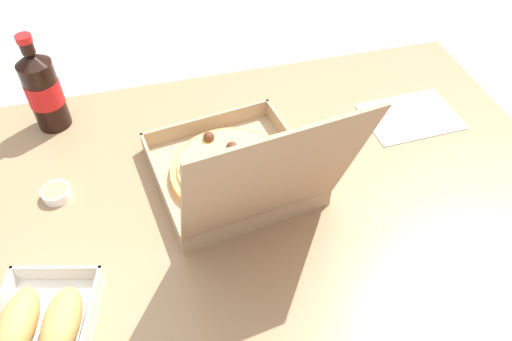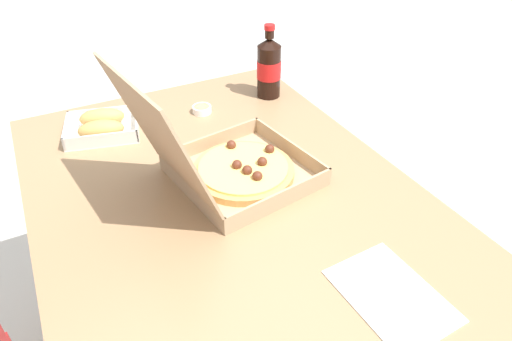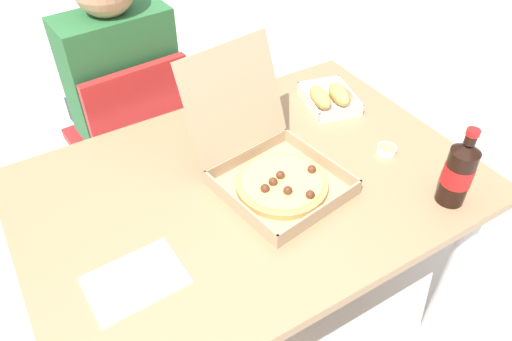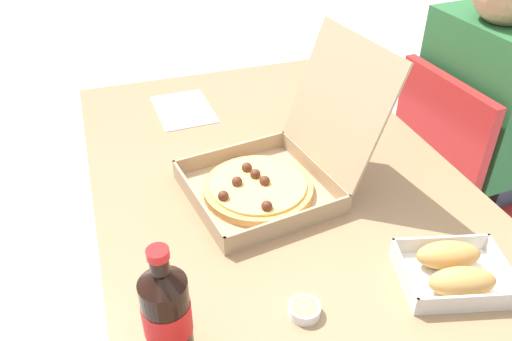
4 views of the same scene
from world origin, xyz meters
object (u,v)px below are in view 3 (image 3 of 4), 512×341
bread_side_box (329,97)px  cola_bottle (459,172)px  pizza_box_open (273,168)px  paper_menu (135,280)px  diner_person (119,85)px  dipping_sauce_cup (386,150)px  chair (135,139)px

bread_side_box → cola_bottle: 0.52m
pizza_box_open → paper_menu: 0.45m
cola_bottle → paper_menu: 0.81m
diner_person → dipping_sauce_cup: size_ratio=20.54×
paper_menu → dipping_sauce_cup: 0.78m
chair → bread_side_box: bearing=-41.0°
pizza_box_open → bread_side_box: (0.36, 0.22, -0.02)m
chair → cola_bottle: bearing=-61.7°
chair → bread_side_box: 0.75m
cola_bottle → dipping_sauce_cup: bearing=91.8°
paper_menu → diner_person: bearing=71.0°
chair → pizza_box_open: size_ratio=1.92×
diner_person → bread_side_box: size_ratio=5.20×
cola_bottle → pizza_box_open: bearing=140.2°
diner_person → bread_side_box: bearing=-44.2°
paper_menu → dipping_sauce_cup: (0.78, 0.05, 0.01)m
chair → paper_menu: 0.87m
dipping_sauce_cup → diner_person: bearing=123.0°
bread_side_box → cola_bottle: bearing=-90.7°
bread_side_box → cola_bottle: size_ratio=0.99×
bread_side_box → paper_menu: bearing=-157.3°
pizza_box_open → dipping_sauce_cup: bearing=-10.9°
diner_person → cola_bottle: (0.53, -1.03, 0.12)m
pizza_box_open → cola_bottle: size_ratio=1.93×
diner_person → paper_menu: (-0.26, -0.85, 0.03)m
diner_person → pizza_box_open: size_ratio=2.66×
diner_person → bread_side_box: 0.75m
chair → dipping_sauce_cup: size_ratio=14.82×
pizza_box_open → cola_bottle: bearing=-39.8°
chair → dipping_sauce_cup: chair is taller
pizza_box_open → dipping_sauce_cup: (0.35, -0.07, -0.04)m
paper_menu → chair: bearing=69.6°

